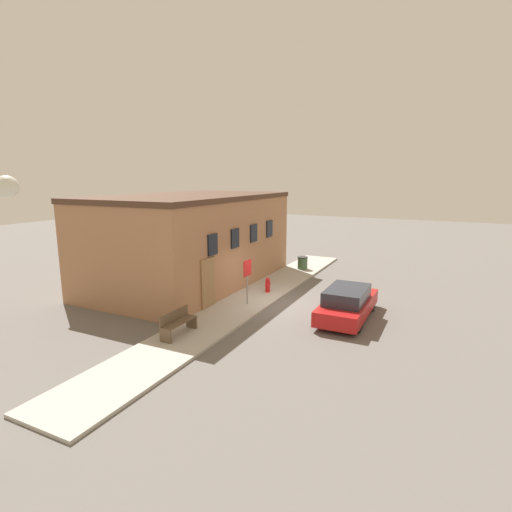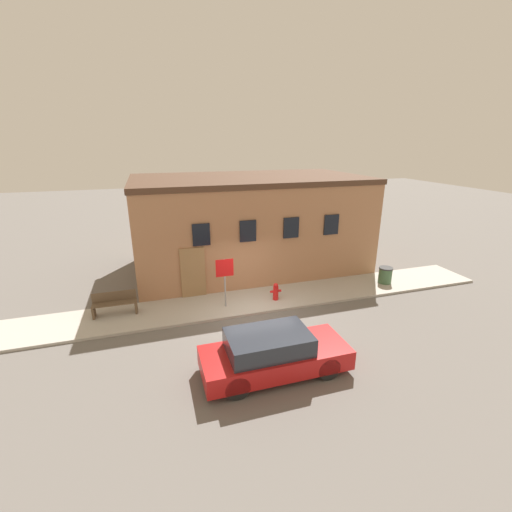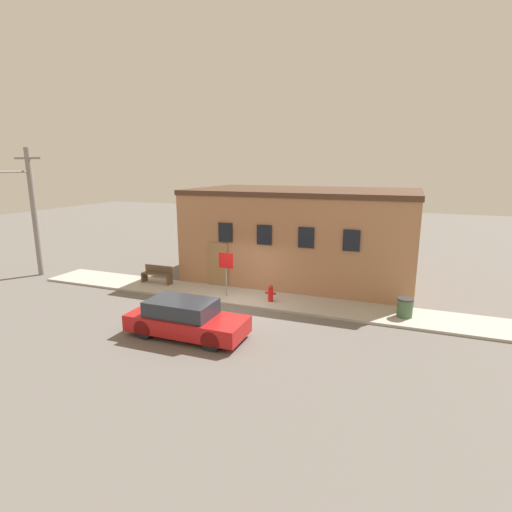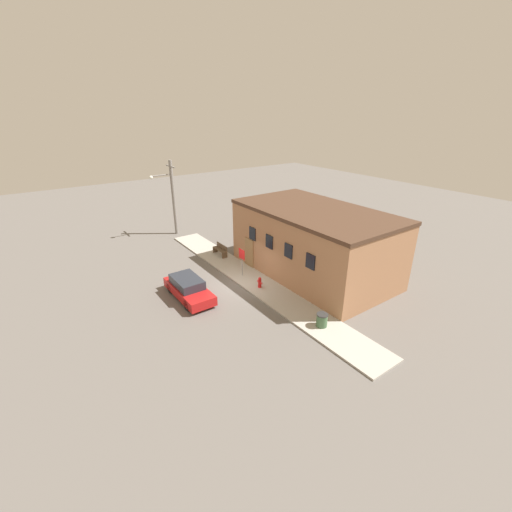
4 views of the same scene
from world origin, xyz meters
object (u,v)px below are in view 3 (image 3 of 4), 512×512
bench (157,274)px  parked_car (185,319)px  stop_sign (226,266)px  trash_bin (405,307)px  fire_hydrant (271,293)px  utility_pole (32,209)px

bench → parked_car: bearing=-47.0°
bench → stop_sign: bearing=-8.7°
stop_sign → trash_bin: size_ratio=2.66×
fire_hydrant → bench: 6.18m
trash_bin → utility_pole: size_ratio=0.11×
stop_sign → fire_hydrant: bearing=-0.3°
fire_hydrant → utility_pole: size_ratio=0.11×
bench → fire_hydrant: bearing=-5.9°
utility_pole → parked_car: (11.47, -4.03, -2.96)m
fire_hydrant → bench: size_ratio=0.46×
utility_pole → parked_car: 12.52m
fire_hydrant → trash_bin: trash_bin is taller
stop_sign → parked_car: 4.31m
fire_hydrant → stop_sign: size_ratio=0.37×
fire_hydrant → bench: bench is taller
bench → parked_car: (4.50, -4.83, 0.09)m
parked_car → bench: bearing=133.0°
stop_sign → utility_pole: size_ratio=0.29×
utility_pole → bench: bearing=6.6°
fire_hydrant → parked_car: bearing=-111.4°
fire_hydrant → stop_sign: 2.31m
fire_hydrant → bench: bearing=174.1°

